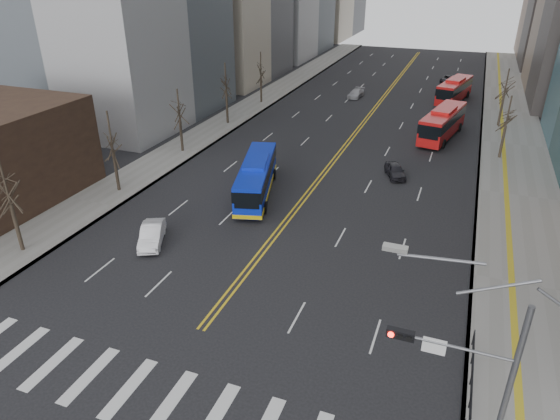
% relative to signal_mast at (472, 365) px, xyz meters
% --- Properties ---
extents(ground, '(220.00, 220.00, 0.00)m').
position_rel_signal_mast_xyz_m(ground, '(-13.77, -2.00, -4.86)').
color(ground, black).
extents(sidewalk_right, '(7.00, 130.00, 0.15)m').
position_rel_signal_mast_xyz_m(sidewalk_right, '(3.73, 43.00, -4.78)').
color(sidewalk_right, gray).
rests_on(sidewalk_right, ground).
extents(sidewalk_left, '(5.00, 130.00, 0.15)m').
position_rel_signal_mast_xyz_m(sidewalk_left, '(-30.27, 43.00, -4.78)').
color(sidewalk_left, gray).
rests_on(sidewalk_left, ground).
extents(crosswalk, '(26.70, 4.00, 0.01)m').
position_rel_signal_mast_xyz_m(crosswalk, '(-13.77, -2.00, -4.85)').
color(crosswalk, silver).
rests_on(crosswalk, ground).
extents(centerline, '(0.55, 100.00, 0.01)m').
position_rel_signal_mast_xyz_m(centerline, '(-13.77, 53.00, -4.85)').
color(centerline, gold).
rests_on(centerline, ground).
extents(signal_mast, '(5.37, 0.37, 9.39)m').
position_rel_signal_mast_xyz_m(signal_mast, '(0.00, 0.00, 0.00)').
color(signal_mast, slate).
rests_on(signal_mast, ground).
extents(pedestrian_railing, '(0.06, 6.06, 1.02)m').
position_rel_signal_mast_xyz_m(pedestrian_railing, '(0.53, 4.00, -4.03)').
color(pedestrian_railing, black).
rests_on(pedestrian_railing, sidewalk_right).
extents(street_trees, '(35.20, 47.20, 7.60)m').
position_rel_signal_mast_xyz_m(street_trees, '(-20.94, 32.55, 0.02)').
color(street_trees, '#2F261C').
rests_on(street_trees, ground).
extents(blue_bus, '(5.23, 11.31, 3.25)m').
position_rel_signal_mast_xyz_m(blue_bus, '(-17.97, 20.82, -3.15)').
color(blue_bus, '#0D27C4').
rests_on(blue_bus, ground).
extents(red_bus_near, '(4.56, 11.26, 3.49)m').
position_rel_signal_mast_xyz_m(red_bus_near, '(-4.08, 42.89, -2.92)').
color(red_bus_near, red).
rests_on(red_bus_near, ground).
extents(red_bus_far, '(4.59, 10.74, 3.34)m').
position_rel_signal_mast_xyz_m(red_bus_far, '(-3.85, 60.71, -3.00)').
color(red_bus_far, red).
rests_on(red_bus_far, ground).
extents(car_white, '(3.12, 4.45, 1.39)m').
position_rel_signal_mast_xyz_m(car_white, '(-21.75, 10.29, -4.16)').
color(car_white, white).
rests_on(car_white, ground).
extents(car_dark_mid, '(2.81, 3.93, 1.24)m').
position_rel_signal_mast_xyz_m(car_dark_mid, '(-7.18, 29.23, -4.24)').
color(car_dark_mid, black).
rests_on(car_dark_mid, ground).
extents(car_silver, '(2.05, 4.25, 1.19)m').
position_rel_signal_mast_xyz_m(car_silver, '(-17.69, 58.04, -4.26)').
color(car_silver, '#A8A7AD').
rests_on(car_silver, ground).
extents(car_dark_far, '(2.67, 4.24, 1.09)m').
position_rel_signal_mast_xyz_m(car_dark_far, '(-5.54, 73.80, -4.31)').
color(car_dark_far, black).
rests_on(car_dark_far, ground).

